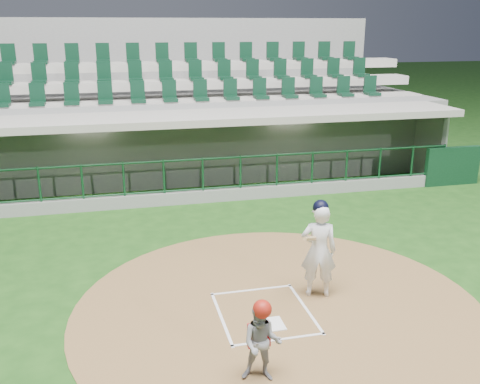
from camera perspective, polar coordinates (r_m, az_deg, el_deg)
The scene contains 8 objects.
ground at distance 9.70m, azimuth 2.09°, elevation -11.96°, with size 120.00×120.00×0.00m, color #184012.
dirt_circle at distance 9.61m, azimuth 4.18°, elevation -12.27°, with size 7.20×7.20×0.01m, color brown.
home_plate at distance 9.11m, azimuth 3.29°, elevation -13.93°, with size 0.43×0.43×0.02m, color white.
batter_box_chalk at distance 9.44m, azimuth 2.58°, elevation -12.74°, with size 1.55×1.80×0.01m.
dugout_structure at distance 16.60m, azimuth -4.44°, elevation 4.09°, with size 16.40×3.70×3.00m.
seating_deck at distance 19.48m, azimuth -6.47°, elevation 7.38°, with size 17.00×6.72×5.15m.
batter at distance 9.71m, azimuth 8.39°, elevation -6.00°, with size 0.91×0.94×1.83m.
catcher at distance 7.60m, azimuth 2.33°, elevation -15.59°, with size 0.67×0.59×1.23m.
Camera 1 is at (-2.29, -8.15, 4.74)m, focal length 40.00 mm.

